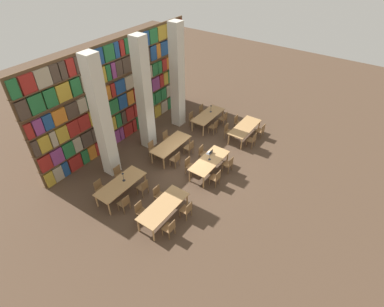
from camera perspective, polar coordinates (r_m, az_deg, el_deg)
The scene contains 39 objects.
ground_plane at distance 15.56m, azimuth -0.37°, elevation -1.78°, with size 40.00×40.00×0.00m, color #4C3828.
bookshelf_bank at distance 16.65m, azimuth -13.20°, elevation 11.08°, with size 10.91×0.35×5.50m.
pillar_left at distance 13.88m, azimuth -16.78°, elevation 6.18°, with size 0.61×0.61×6.00m.
pillar_center at distance 15.44m, azimuth -9.13°, elevation 10.74°, with size 0.61×0.61×6.00m.
pillar_right at distance 17.30m, azimuth -2.84°, elevation 14.26°, with size 0.61×0.61×6.00m.
reading_table_0 at distance 12.52m, azimuth -5.47°, elevation -10.11°, with size 2.39×0.95×0.74m.
chair_0 at distance 12.08m, azimuth -4.28°, elevation -13.95°, with size 0.42×0.40×0.87m.
chair_1 at distance 12.78m, azimuth -9.72°, elevation -10.70°, with size 0.42×0.40×0.87m.
chair_2 at distance 12.65m, azimuth -1.00°, elevation -10.64°, with size 0.42×0.40×0.87m.
chair_3 at distance 13.32m, azimuth -6.36°, elevation -7.74°, with size 0.42×0.40×0.87m.
reading_table_1 at distance 14.62m, azimuth 3.34°, elevation -1.50°, with size 2.39×0.95×0.74m.
chair_4 at distance 14.06m, azimuth 4.58°, elevation -4.59°, with size 0.42×0.40×0.87m.
chair_5 at distance 14.67m, azimuth -0.50°, elevation -2.28°, with size 0.42×0.40×0.87m.
chair_6 at distance 14.86m, azimuth 6.99°, elevation -2.00°, with size 0.42×0.40×0.87m.
chair_7 at distance 15.44m, azimuth 2.09°, elevation 0.08°, with size 0.42×0.40×0.87m.
desk_lamp_0 at distance 14.43m, azimuth 3.41°, elevation -0.24°, with size 0.14×0.14×0.44m.
laptop at distance 14.98m, azimuth 3.42°, elevation 0.16°, with size 0.32×0.22×0.21m.
reading_table_2 at distance 17.28m, azimuth 10.04°, elevation 4.88°, with size 2.39×0.95×0.74m.
chair_8 at distance 16.71m, azimuth 11.39°, elevation 2.58°, with size 0.42×0.40×0.87m.
chair_9 at distance 17.23m, azimuth 6.86°, elevation 4.31°, with size 0.42×0.40×0.87m.
chair_10 at distance 17.60m, azimuth 13.02°, elevation 4.33°, with size 0.42×0.40×0.87m.
chair_11 at distance 18.09m, azimuth 8.65°, elevation 5.93°, with size 0.42×0.40×0.87m.
reading_table_3 at distance 13.75m, azimuth -13.41°, elevation -5.77°, with size 2.39×0.95×0.74m.
chair_12 at distance 13.21m, azimuth -12.75°, elevation -9.16°, with size 0.42×0.40×0.87m.
chair_13 at distance 14.12m, azimuth -17.09°, elevation -6.35°, with size 0.42×0.40×0.87m.
chair_14 at distance 13.74m, azimuth -9.28°, elevation -6.31°, with size 0.42×0.40×0.87m.
chair_15 at distance 14.61m, azimuth -13.68°, elevation -3.80°, with size 0.42×0.40×0.87m.
desk_lamp_1 at distance 13.60m, azimuth -13.02°, elevation -4.06°, with size 0.14×0.14×0.48m.
reading_table_4 at distance 15.71m, azimuth -3.99°, elevation 1.69°, with size 2.39×0.95×0.74m.
chair_16 at distance 15.08m, azimuth -3.12°, elevation -1.05°, with size 0.42×0.40×0.87m.
chair_17 at distance 15.88m, azimuth -7.48°, elevation 0.96°, with size 0.42×0.40×0.87m.
chair_18 at distance 15.82m, azimuth -0.50°, elevation 1.18°, with size 0.42×0.40×0.87m.
chair_19 at distance 16.59m, azimuth -4.79°, elevation 2.99°, with size 0.42×0.40×0.87m.
reading_table_5 at distance 18.16m, azimuth 3.09°, elevation 7.22°, with size 2.39×0.95×0.74m.
chair_20 at distance 17.53m, azimuth 4.18°, elevation 5.15°, with size 0.42×0.40×0.87m.
chair_21 at distance 18.23m, azimuth 0.09°, elevation 6.66°, with size 0.42×0.40×0.87m.
chair_22 at distance 18.36m, azimuth 6.03°, elevation 6.69°, with size 0.42×0.40×0.87m.
chair_23 at distance 19.02m, azimuth 2.04°, elevation 8.09°, with size 0.42×0.40×0.87m.
desk_lamp_2 at distance 18.25m, azimuth 3.64°, elevation 8.79°, with size 0.14×0.14×0.48m.
Camera 1 is at (-9.71, -6.95, 9.97)m, focal length 28.00 mm.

